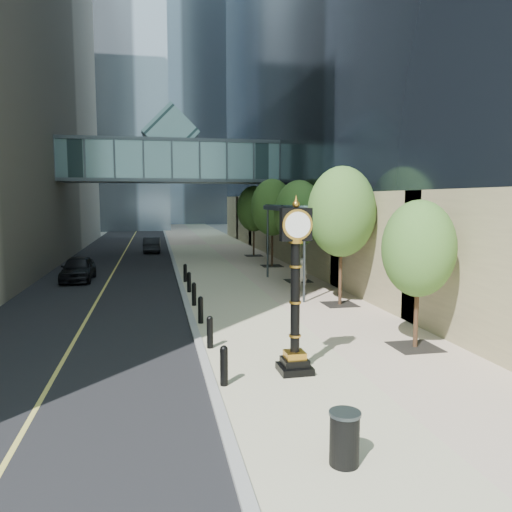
# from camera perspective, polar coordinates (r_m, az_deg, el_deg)

# --- Properties ---
(ground) EXTENTS (320.00, 320.00, 0.00)m
(ground) POSITION_cam_1_polar(r_m,az_deg,el_deg) (12.61, 9.71, -15.33)
(ground) COLOR gray
(ground) RESTS_ON ground
(road) EXTENTS (8.00, 180.00, 0.02)m
(road) POSITION_cam_1_polar(r_m,az_deg,el_deg) (51.18, -14.44, 1.07)
(road) COLOR black
(road) RESTS_ON ground
(sidewalk) EXTENTS (8.00, 180.00, 0.06)m
(sidewalk) POSITION_cam_1_polar(r_m,az_deg,el_deg) (51.38, -5.50, 1.29)
(sidewalk) COLOR #B7B18D
(sidewalk) RESTS_ON ground
(curb) EXTENTS (0.25, 180.00, 0.07)m
(curb) POSITION_cam_1_polar(r_m,az_deg,el_deg) (51.12, -9.96, 1.20)
(curb) COLOR gray
(curb) RESTS_ON ground
(distant_tower_b) EXTENTS (26.00, 24.00, 90.00)m
(distant_tower_b) POSITION_cam_1_polar(r_m,az_deg,el_deg) (114.09, -4.53, 27.18)
(distant_tower_b) COLOR #A8BCD4
(distant_tower_b) RESTS_ON ground
(distant_tower_c) EXTENTS (22.00, 22.00, 65.00)m
(distant_tower_c) POSITION_cam_1_polar(r_m,az_deg,el_deg) (133.83, -12.58, 18.35)
(distant_tower_c) COLOR #A8BCD4
(distant_tower_c) RESTS_ON ground
(skywalk) EXTENTS (17.00, 4.20, 5.80)m
(skywalk) POSITION_cam_1_polar(r_m,az_deg,el_deg) (39.03, -9.69, 10.88)
(skywalk) COLOR #446B6E
(skywalk) RESTS_ON ground
(entrance_canopy) EXTENTS (3.00, 8.00, 4.38)m
(entrance_canopy) POSITION_cam_1_polar(r_m,az_deg,el_deg) (26.08, 5.92, 5.42)
(entrance_canopy) COLOR #383F44
(entrance_canopy) RESTS_ON ground
(bollard_row) EXTENTS (0.20, 16.20, 0.90)m
(bollard_row) POSITION_cam_1_polar(r_m,az_deg,el_deg) (20.38, -6.75, -5.32)
(bollard_row) COLOR black
(bollard_row) RESTS_ON sidewalk
(street_trees) EXTENTS (2.93, 28.51, 6.03)m
(street_trees) POSITION_cam_1_polar(r_m,az_deg,el_deg) (29.23, 4.24, 5.02)
(street_trees) COLOR black
(street_trees) RESTS_ON sidewalk
(street_clock) EXTENTS (0.87, 0.87, 4.58)m
(street_clock) POSITION_cam_1_polar(r_m,az_deg,el_deg) (13.23, 4.51, -4.96)
(street_clock) COLOR black
(street_clock) RESTS_ON sidewalk
(trash_bin) EXTENTS (0.56, 0.56, 0.90)m
(trash_bin) POSITION_cam_1_polar(r_m,az_deg,el_deg) (9.36, 10.07, -19.99)
(trash_bin) COLOR black
(trash_bin) RESTS_ON sidewalk
(pedestrian) EXTENTS (0.63, 0.43, 1.65)m
(pedestrian) POSITION_cam_1_polar(r_m,az_deg,el_deg) (25.49, 5.26, -2.07)
(pedestrian) COLOR beige
(pedestrian) RESTS_ON sidewalk
(car_near) EXTENTS (1.69, 4.18, 1.42)m
(car_near) POSITION_cam_1_polar(r_m,az_deg,el_deg) (30.29, -19.67, -1.35)
(car_near) COLOR black
(car_near) RESTS_ON road
(car_far) EXTENTS (1.52, 4.10, 1.34)m
(car_far) POSITION_cam_1_polar(r_m,az_deg,el_deg) (44.96, -11.80, 1.28)
(car_far) COLOR black
(car_far) RESTS_ON road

